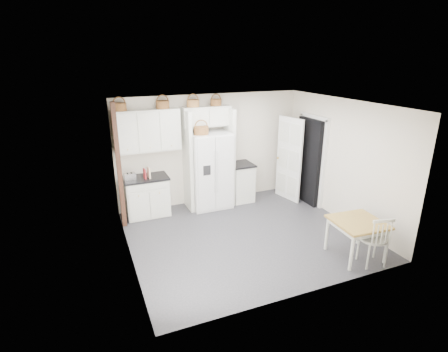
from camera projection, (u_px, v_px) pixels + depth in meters
name	position (u px, v px, depth m)	size (l,w,h in m)	color
floor	(246.00, 235.00, 7.05)	(4.50, 4.50, 0.00)	#2B2A32
ceiling	(249.00, 105.00, 6.20)	(4.50, 4.50, 0.00)	white
wall_back	(210.00, 149.00, 8.37)	(4.50, 4.50, 0.00)	beige
wall_left	(125.00, 190.00, 5.81)	(4.00, 4.00, 0.00)	beige
wall_right	(342.00, 161.00, 7.43)	(4.00, 4.00, 0.00)	beige
refrigerator	(210.00, 170.00, 8.14)	(0.92, 0.74, 1.78)	silver
base_cab_left	(147.00, 197.00, 7.80)	(0.93, 0.59, 0.86)	silver
base_cab_right	(241.00, 183.00, 8.63)	(0.51, 0.62, 0.91)	silver
dining_table	(356.00, 239.00, 6.19)	(0.83, 0.83, 0.69)	olive
windsor_chair	(374.00, 239.00, 5.92)	(0.47, 0.43, 0.96)	silver
counter_left	(146.00, 178.00, 7.65)	(0.97, 0.63, 0.04)	black
counter_right	(241.00, 164.00, 8.47)	(0.56, 0.66, 0.04)	black
toaster	(130.00, 177.00, 7.40)	(0.24, 0.14, 0.17)	silver
cookbook_red	(145.00, 174.00, 7.53)	(0.03, 0.14, 0.22)	maroon
cookbook_cream	(149.00, 173.00, 7.56)	(0.03, 0.16, 0.24)	beige
basket_upper_a	(119.00, 107.00, 7.12)	(0.28, 0.28, 0.16)	brown
basket_upper_c	(163.00, 105.00, 7.44)	(0.28, 0.28, 0.16)	brown
basket_bridge_a	(193.00, 103.00, 7.69)	(0.28, 0.28, 0.16)	#A3662D
basket_bridge_b	(216.00, 102.00, 7.89)	(0.26, 0.26, 0.15)	brown
basket_fridge_a	(201.00, 130.00, 7.65)	(0.33, 0.33, 0.17)	brown
upper_cabinet	(147.00, 131.00, 7.49)	(1.40, 0.34, 0.90)	silver
bridge_cabinet	(206.00, 116.00, 7.90)	(1.12, 0.34, 0.45)	silver
fridge_panel_left	(188.00, 161.00, 7.92)	(0.08, 0.60, 2.30)	silver
fridge_panel_right	(229.00, 157.00, 8.29)	(0.08, 0.60, 2.30)	silver
trim_post	(119.00, 167.00, 7.01)	(0.09, 0.09, 2.60)	black
doorway_void	(309.00, 161.00, 8.36)	(0.18, 0.85, 2.05)	black
door_slab	(289.00, 159.00, 8.53)	(0.80, 0.04, 2.05)	white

